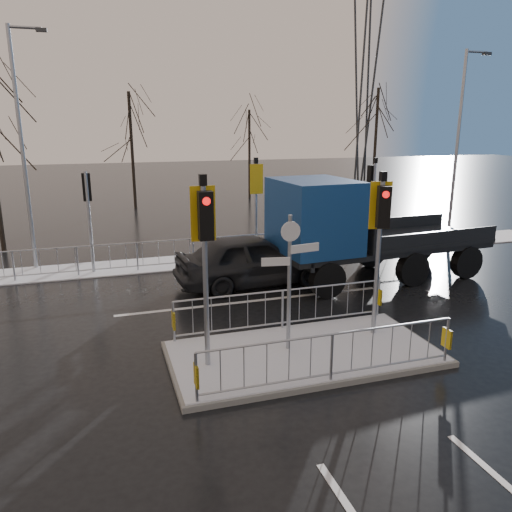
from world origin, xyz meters
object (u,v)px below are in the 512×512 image
object	(u,v)px
traffic_island	(303,340)
car_far_lane	(253,260)
flatbed_truck	(342,228)
street_lamp_left	(24,141)
street_lamp_right	(459,140)

from	to	relation	value
traffic_island	car_far_lane	bearing A→B (deg)	85.08
flatbed_truck	street_lamp_left	bearing A→B (deg)	153.66
street_lamp_right	street_lamp_left	world-z (taller)	street_lamp_left
car_far_lane	street_lamp_right	size ratio (longest dim) A/B	0.62
flatbed_truck	street_lamp_left	world-z (taller)	street_lamp_left
traffic_island	street_lamp_left	distance (m)	12.17
car_far_lane	street_lamp_left	distance (m)	8.84
car_far_lane	flatbed_truck	size ratio (longest dim) A/B	0.66
traffic_island	street_lamp_right	xyz separation A→B (m)	(10.58, 8.49, 4.00)
traffic_island	flatbed_truck	xyz separation A→B (m)	(3.29, 4.68, 1.43)
flatbed_truck	street_lamp_left	distance (m)	11.16
traffic_island	flatbed_truck	world-z (taller)	traffic_island
street_lamp_left	street_lamp_right	bearing A→B (deg)	-3.37
car_far_lane	street_lamp_left	xyz separation A→B (m)	(-6.87, 4.20, 3.65)
traffic_island	flatbed_truck	distance (m)	5.90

